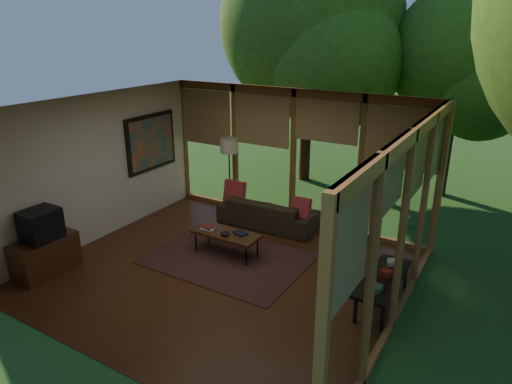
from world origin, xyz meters
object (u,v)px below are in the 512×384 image
Objects in this scene: television at (41,225)px; floor_lamp at (229,150)px; sofa at (268,213)px; coffee_table at (226,234)px; media_cabinet at (45,256)px; side_console at (377,278)px.

floor_lamp reaches higher than television.
sofa is 1.45m from coffee_table.
media_cabinet reaches higher than coffee_table.
coffee_table is at bearing 86.74° from sofa.
sofa is 4.09m from media_cabinet.
side_console is at bearing -2.71° from coffee_table.
media_cabinet is 0.83× the size of coffee_table.
television reaches higher than sofa.
media_cabinet is at bearing -158.89° from side_console.
floor_lamp is at bearing 72.06° from media_cabinet.
television is at bearing -107.65° from floor_lamp.
television is 0.46× the size of coffee_table.
media_cabinet is 3.96m from floor_lamp.
media_cabinet is at bearing -107.94° from floor_lamp.
side_console is (4.87, 1.88, 0.11)m from media_cabinet.
media_cabinet is 0.61× the size of floor_lamp.
television is 5.22m from side_console.
television is at bearing -136.94° from coffee_table.
sofa is 1.63× the size of coffee_table.
floor_lamp reaches higher than media_cabinet.
media_cabinet is 5.22m from side_console.
sofa reaches higher than side_console.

